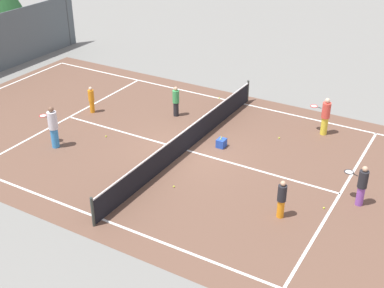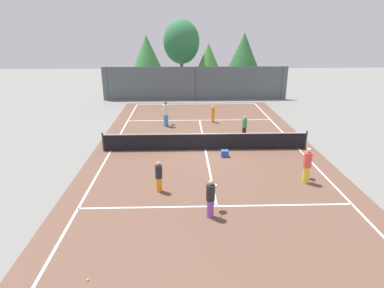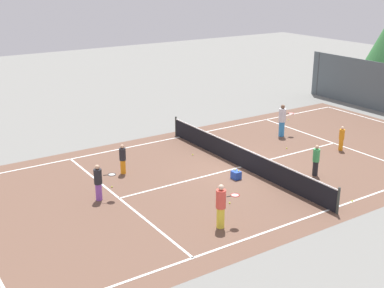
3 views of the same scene
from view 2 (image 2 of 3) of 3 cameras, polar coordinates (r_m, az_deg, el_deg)
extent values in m
plane|color=slate|center=(19.06, 2.36, -1.01)|extent=(80.00, 80.00, 0.00)
cube|color=brown|center=(19.06, 2.36, -1.00)|extent=(13.00, 25.00, 0.00)
cube|color=white|center=(19.46, -14.02, -1.14)|extent=(0.10, 24.00, 0.01)
cube|color=white|center=(20.20, 18.11, -0.76)|extent=(0.10, 24.00, 0.01)
cube|color=white|center=(30.55, 0.76, 7.02)|extent=(11.00, 0.10, 0.01)
cube|color=white|center=(13.29, 4.33, -10.82)|extent=(11.00, 0.10, 0.01)
cube|color=white|center=(25.13, 1.33, 4.19)|extent=(11.00, 0.10, 0.01)
cube|color=white|center=(19.05, 2.36, -0.99)|extent=(0.10, 12.80, 0.01)
cylinder|color=#333833|center=(19.36, -15.31, 0.35)|extent=(0.10, 0.10, 1.10)
cylinder|color=#333833|center=(20.17, 19.35, 0.70)|extent=(0.10, 0.10, 1.10)
cube|color=black|center=(18.89, 2.38, 0.34)|extent=(11.80, 0.03, 0.95)
cube|color=white|center=(18.73, 2.40, 1.78)|extent=(11.80, 0.04, 0.05)
cube|color=#515B60|center=(32.21, 0.61, 10.57)|extent=(18.00, 0.06, 3.20)
cylinder|color=#3F4447|center=(32.97, -14.56, 10.16)|extent=(0.12, 0.12, 3.20)
cylinder|color=#3F4447|center=(32.21, 0.61, 10.57)|extent=(0.12, 0.12, 3.20)
cylinder|color=#3F4447|center=(33.66, 15.47, 10.27)|extent=(0.12, 0.12, 3.20)
cylinder|color=brown|center=(37.81, -1.81, 12.14)|extent=(0.32, 0.32, 3.47)
ellipsoid|color=#337547|center=(37.51, -1.87, 17.47)|extent=(3.97, 3.45, 4.76)
cylinder|color=brown|center=(35.21, 8.80, 10.69)|extent=(0.32, 0.32, 2.66)
cone|color=#2D6B33|center=(34.87, 9.08, 15.77)|extent=(3.24, 3.24, 3.60)
cylinder|color=brown|center=(37.21, 2.84, 11.02)|extent=(0.35, 0.35, 2.21)
cone|color=#4C8E3D|center=(36.91, 2.90, 14.99)|extent=(2.67, 2.67, 2.96)
cylinder|color=brown|center=(35.38, -7.72, 10.64)|extent=(0.38, 0.38, 2.49)
cone|color=#3D8442|center=(35.03, -7.95, 15.54)|extent=(3.21, 3.21, 3.57)
cylinder|color=#232328|center=(21.33, 9.11, 2.01)|extent=(0.25, 0.25, 0.68)
cylinder|color=#3FA559|center=(21.15, 9.20, 3.65)|extent=(0.31, 0.31, 0.59)
sphere|color=tan|center=(21.04, 9.26, 4.66)|extent=(0.18, 0.18, 0.18)
cylinder|color=yellow|center=(15.84, 19.32, -5.09)|extent=(0.29, 0.29, 0.79)
cylinder|color=#E54C3F|center=(15.56, 19.63, -2.60)|extent=(0.36, 0.36, 0.69)
sphere|color=beige|center=(15.40, 19.82, -1.04)|extent=(0.21, 0.21, 0.21)
cylinder|color=black|center=(15.85, 19.38, -2.03)|extent=(0.06, 0.20, 0.03)
torus|color=red|center=(16.07, 19.20, -1.70)|extent=(0.37, 0.37, 0.03)
cylinder|color=silver|center=(16.07, 19.20, -1.70)|extent=(0.31, 0.31, 0.00)
cylinder|color=purple|center=(12.45, 3.21, -11.19)|extent=(0.26, 0.26, 0.72)
cylinder|color=#232328|center=(12.12, 3.28, -8.48)|extent=(0.33, 0.33, 0.63)
sphere|color=tan|center=(11.93, 3.31, -6.74)|extent=(0.19, 0.19, 0.19)
cylinder|color=black|center=(12.38, 3.63, -7.69)|extent=(0.09, 0.20, 0.03)
torus|color=black|center=(12.59, 3.91, -7.18)|extent=(0.42, 0.42, 0.03)
cylinder|color=silver|center=(12.59, 3.91, -7.18)|extent=(0.35, 0.35, 0.00)
cylinder|color=orange|center=(24.57, 3.67, 4.50)|extent=(0.22, 0.22, 0.60)
cylinder|color=orange|center=(24.42, 3.70, 5.78)|extent=(0.28, 0.28, 0.53)
sphere|color=beige|center=(24.34, 3.72, 6.57)|extent=(0.16, 0.16, 0.16)
cylinder|color=#388CD8|center=(23.55, -4.56, 4.12)|extent=(0.31, 0.31, 0.85)
cylinder|color=silver|center=(23.34, -4.62, 6.01)|extent=(0.39, 0.39, 0.75)
sphere|color=brown|center=(23.23, -4.65, 7.18)|extent=(0.23, 0.23, 0.23)
cylinder|color=black|center=(23.67, -4.47, 6.30)|extent=(0.06, 0.20, 0.03)
torus|color=red|center=(23.91, -4.36, 6.44)|extent=(0.37, 0.37, 0.03)
cylinder|color=silver|center=(23.91, -4.36, 6.44)|extent=(0.31, 0.31, 0.00)
cylinder|color=orange|center=(14.29, -5.77, -7.07)|extent=(0.24, 0.24, 0.66)
cylinder|color=#232328|center=(14.03, -5.86, -4.83)|extent=(0.30, 0.30, 0.57)
sphere|color=tan|center=(13.88, -5.91, -3.42)|extent=(0.18, 0.18, 0.18)
cube|color=blue|center=(18.08, 5.75, -1.66)|extent=(0.39, 0.34, 0.36)
sphere|color=#CCE533|center=(18.00, 5.53, -1.03)|extent=(0.07, 0.07, 0.07)
sphere|color=#CCE533|center=(18.06, 6.00, -0.97)|extent=(0.07, 0.07, 0.07)
sphere|color=#CCE533|center=(10.39, -17.78, -21.70)|extent=(0.07, 0.07, 0.07)
sphere|color=#CCE533|center=(22.45, -0.17, 2.35)|extent=(0.07, 0.07, 0.07)
sphere|color=#CCE533|center=(26.33, -8.99, 4.74)|extent=(0.07, 0.07, 0.07)
sphere|color=#CCE533|center=(16.86, 12.98, -4.27)|extent=(0.07, 0.07, 0.07)
sphere|color=#CCE533|center=(13.40, -0.88, -10.34)|extent=(0.07, 0.07, 0.07)
sphere|color=#CCE533|center=(18.09, -5.77, -2.15)|extent=(0.07, 0.07, 0.07)
sphere|color=#CCE533|center=(21.40, 16.91, 0.58)|extent=(0.07, 0.07, 0.07)
camera|label=1|loc=(17.14, -67.95, 20.25)|focal=48.31mm
camera|label=3|loc=(19.40, 81.09, 9.99)|focal=47.83mm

